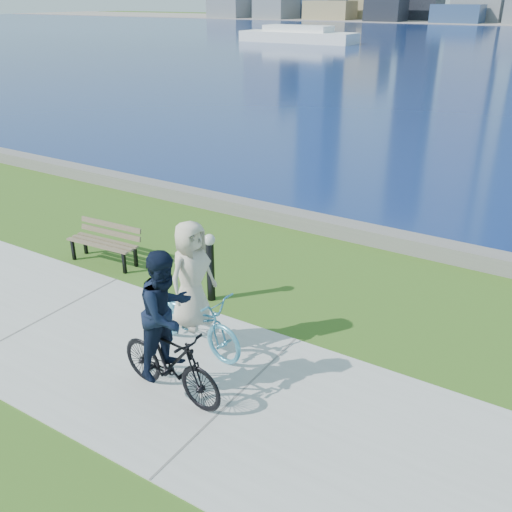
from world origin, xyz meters
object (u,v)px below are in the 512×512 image
Objects in this scene: cyclist_woman at (193,303)px; bollard_lamp at (210,263)px; cyclist_man at (168,339)px; park_bench at (105,240)px.

bollard_lamp is at bearing 34.31° from cyclist_woman.
cyclist_woman is at bearing 26.75° from cyclist_man.
cyclist_woman is 0.97× the size of cyclist_man.
cyclist_woman reaches higher than bollard_lamp.
park_bench is 2.83m from bollard_lamp.
park_bench is 3.90m from cyclist_woman.
park_bench is 4.85m from cyclist_man.
park_bench is 1.24× the size of bollard_lamp.
bollard_lamp is at bearing 29.35° from cyclist_man.
cyclist_man is (1.18, -2.53, 0.20)m from bollard_lamp.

